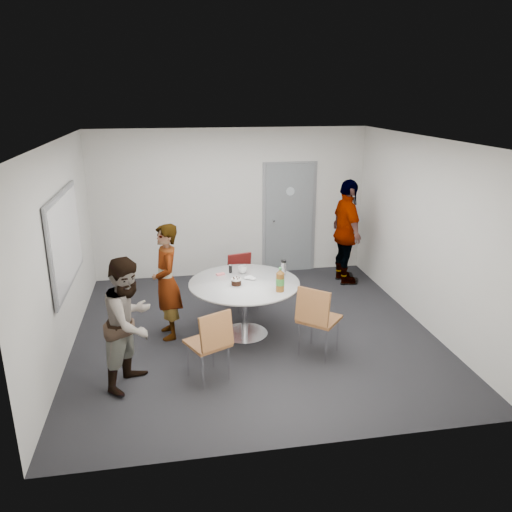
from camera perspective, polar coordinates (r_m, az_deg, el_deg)
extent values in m
plane|color=black|center=(7.27, -0.26, -8.63)|extent=(5.00, 5.00, 0.00)
plane|color=silver|center=(6.51, -0.30, 13.09)|extent=(5.00, 5.00, 0.00)
plane|color=silver|center=(9.17, -2.91, 6.01)|extent=(5.00, 0.00, 5.00)
plane|color=silver|center=(6.83, -21.44, 0.49)|extent=(0.00, 5.00, 5.00)
plane|color=silver|center=(7.58, 18.72, 2.47)|extent=(0.00, 5.00, 5.00)
plane|color=silver|center=(4.48, 5.12, -7.38)|extent=(5.00, 0.00, 5.00)
cube|color=gray|center=(9.40, 3.83, 4.28)|extent=(0.90, 0.05, 2.05)
cube|color=gray|center=(9.43, 3.79, 4.31)|extent=(1.02, 0.04, 2.12)
cylinder|color=#B2BFC6|center=(9.26, 3.94, 7.39)|extent=(0.16, 0.01, 0.16)
cylinder|color=silver|center=(9.28, 1.99, 4.09)|extent=(0.04, 0.14, 0.04)
cube|color=gray|center=(6.98, -20.95, 1.78)|extent=(0.03, 1.90, 1.25)
cube|color=white|center=(6.98, -20.79, 1.79)|extent=(0.01, 1.78, 1.13)
cylinder|color=silver|center=(6.87, -1.35, -3.12)|extent=(1.53, 1.53, 0.03)
cylinder|color=silver|center=(7.02, -1.33, -6.07)|extent=(0.09, 0.09, 0.75)
cylinder|color=silver|center=(7.19, -1.30, -8.84)|extent=(0.65, 0.65, 0.02)
cylinder|color=silver|center=(6.76, -2.26, -3.35)|extent=(0.18, 0.18, 0.01)
cylinder|color=black|center=(6.74, -2.27, -3.03)|extent=(0.13, 0.13, 0.07)
cylinder|color=white|center=(6.72, -2.27, -2.67)|extent=(0.14, 0.14, 0.02)
cylinder|color=brown|center=(6.52, 2.77, -3.02)|extent=(0.11, 0.11, 0.25)
cylinder|color=#3B8B37|center=(6.52, 2.77, -2.93)|extent=(0.11, 0.11, 0.09)
cone|color=brown|center=(6.47, 2.79, -1.76)|extent=(0.10, 0.10, 0.05)
cylinder|color=#4EAC56|center=(6.45, 2.80, -1.44)|extent=(0.04, 0.04, 0.03)
imported|color=white|center=(7.20, -1.56, -1.57)|extent=(0.17, 0.17, 0.10)
cylinder|color=black|center=(7.21, -2.93, -1.49)|extent=(0.05, 0.05, 0.11)
cylinder|color=silver|center=(7.11, 3.17, -1.46)|extent=(0.07, 0.07, 0.19)
cylinder|color=black|center=(7.07, 3.19, -0.61)|extent=(0.07, 0.07, 0.03)
cube|color=#F47A7E|center=(7.15, -4.09, -2.08)|extent=(0.14, 0.10, 0.02)
ellipsoid|color=white|center=(6.96, -0.68, -2.55)|extent=(0.22, 0.22, 0.04)
cube|color=brown|center=(5.99, -5.56, -9.86)|extent=(0.59, 0.59, 0.04)
cube|color=brown|center=(5.72, -4.56, -8.55)|extent=(0.42, 0.27, 0.42)
cylinder|color=silver|center=(6.32, -4.93, -10.69)|extent=(0.02, 0.02, 0.47)
cylinder|color=silver|center=(6.17, -7.80, -11.57)|extent=(0.02, 0.02, 0.47)
cylinder|color=silver|center=(6.05, -3.14, -12.02)|extent=(0.02, 0.02, 0.47)
cylinder|color=silver|center=(5.90, -6.10, -12.99)|extent=(0.02, 0.02, 0.47)
cube|color=brown|center=(6.53, 7.25, -7.14)|extent=(0.66, 0.66, 0.04)
cube|color=brown|center=(6.24, 6.50, -5.78)|extent=(0.40, 0.37, 0.44)
cylinder|color=silver|center=(6.74, 9.31, -8.79)|extent=(0.02, 0.02, 0.50)
cylinder|color=silver|center=(6.87, 6.38, -8.11)|extent=(0.02, 0.02, 0.50)
cylinder|color=silver|center=(6.43, 8.01, -10.13)|extent=(0.02, 0.02, 0.50)
cylinder|color=silver|center=(6.56, 4.96, -9.37)|extent=(0.02, 0.02, 0.50)
cube|color=#5E1412|center=(7.86, -1.39, -2.99)|extent=(0.49, 0.49, 0.03)
cube|color=#5E1412|center=(7.96, -1.94, -1.02)|extent=(0.40, 0.18, 0.39)
cylinder|color=silver|center=(7.75, -2.05, -5.08)|extent=(0.02, 0.02, 0.44)
cylinder|color=silver|center=(7.87, 0.20, -4.70)|extent=(0.02, 0.02, 0.44)
cylinder|color=silver|center=(8.03, -2.93, -4.22)|extent=(0.02, 0.02, 0.44)
cylinder|color=silver|center=(8.15, -0.74, -3.87)|extent=(0.02, 0.02, 0.44)
imported|color=#A5C6EA|center=(6.94, -10.17, -2.93)|extent=(0.47, 0.64, 1.62)
imported|color=white|center=(5.92, -14.22, -7.37)|extent=(0.88, 0.95, 1.56)
imported|color=black|center=(8.93, 10.33, 2.68)|extent=(0.48, 1.10, 1.87)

